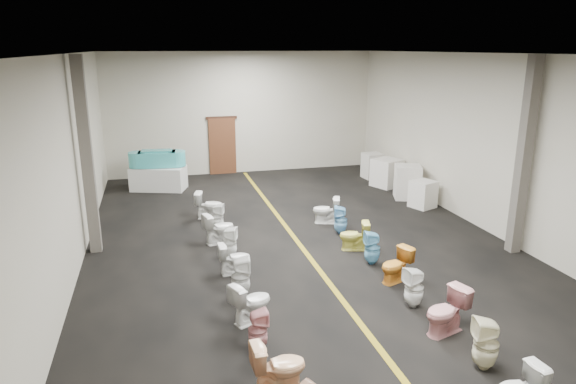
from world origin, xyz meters
The scene contains 34 objects.
floor centered at (0.00, 0.00, 0.00)m, with size 16.00×16.00×0.00m, color black.
ceiling centered at (0.00, 0.00, 4.50)m, with size 16.00×16.00×0.00m, color black.
wall_back centered at (0.00, 8.00, 2.25)m, with size 10.00×10.00×0.00m, color #B9B39E.
wall_front centered at (0.00, -8.00, 2.25)m, with size 10.00×10.00×0.00m, color #B9B39E.
wall_left centered at (-5.00, 0.00, 2.25)m, with size 16.00×16.00×0.00m, color #B9B39E.
wall_right centered at (5.00, 0.00, 2.25)m, with size 16.00×16.00×0.00m, color #B9B39E.
aisle_stripe centered at (0.00, 0.00, 0.00)m, with size 0.12×15.60×0.01m, color olive.
back_door centered at (-0.80, 7.94, 1.05)m, with size 1.00×0.10×2.10m, color #562D19.
door_frame centered at (-0.80, 7.95, 2.12)m, with size 1.15×0.08×0.10m, color #331C11.
column_left centered at (-4.75, 1.00, 2.25)m, with size 0.25×0.25×4.50m, color #59544C.
column_right centered at (4.75, -1.50, 2.25)m, with size 0.25×0.25×4.50m, color #59544C.
display_table centered at (-3.21, 6.21, 0.39)m, with size 1.76×0.88×0.78m, color silver.
bathtub centered at (-3.21, 6.21, 1.07)m, with size 1.85×0.78×0.55m.
appliance_crate_a centered at (4.40, 2.14, 0.41)m, with size 0.63×0.63×0.81m, color silver.
appliance_crate_b centered at (4.40, 3.14, 0.53)m, with size 0.77×0.77×1.06m, color silver.
appliance_crate_c centered at (4.40, 4.64, 0.48)m, with size 0.84×0.84×0.95m, color silver.
appliance_crate_d centered at (4.40, 5.86, 0.46)m, with size 0.64×0.64×0.91m, color silver.
toilet_left_2 centered at (-1.80, -5.08, 0.38)m, with size 0.43×0.75×0.77m, color #FFC08E.
toilet_left_3 centered at (-1.87, -3.99, 0.34)m, with size 0.31×0.31×0.68m, color #D08A8D.
toilet_left_4 centered at (-1.82, -3.13, 0.37)m, with size 0.42×0.73×0.75m, color white.
toilet_left_5 centered at (-1.83, -2.13, 0.40)m, with size 0.36×0.37×0.80m, color silver.
toilet_left_6 centered at (-1.79, -1.08, 0.34)m, with size 0.38×0.67×0.68m, color white.
toilet_left_7 centered at (-1.76, -0.21, 0.36)m, with size 0.33×0.34×0.73m, color white.
toilet_left_8 centered at (-1.87, 0.78, 0.38)m, with size 0.43×0.75×0.77m, color white.
toilet_left_9 centered at (-1.79, 1.73, 0.35)m, with size 0.32×0.32×0.70m, color white.
toilet_left_10 centered at (-1.90, 2.73, 0.38)m, with size 0.43×0.75×0.76m, color white.
toilet_right_2 centered at (1.29, -5.35, 0.41)m, with size 0.37×0.38×0.82m, color #EFE7C2.
toilet_right_3 centered at (1.26, -4.32, 0.40)m, with size 0.44×0.78×0.79m, color #D58F91.
toilet_right_4 centered at (1.18, -3.36, 0.39)m, with size 0.35×0.35×0.77m, color white.
toilet_right_5 centered at (1.34, -2.31, 0.36)m, with size 0.40×0.70×0.71m, color orange.
toilet_right_6 centered at (1.23, -1.36, 0.38)m, with size 0.34×0.35×0.76m, color #6CB8DC.
toilet_right_7 centered at (1.16, -0.48, 0.35)m, with size 0.39×0.69×0.70m, color #DCD556.
toilet_right_8 centered at (1.22, 0.62, 0.37)m, with size 0.33×0.34×0.74m, color #77B9E4.
toilet_right_9 centered at (1.13, 1.51, 0.37)m, with size 0.41×0.72×0.73m, color white.
Camera 1 is at (-3.24, -11.07, 4.64)m, focal length 32.00 mm.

